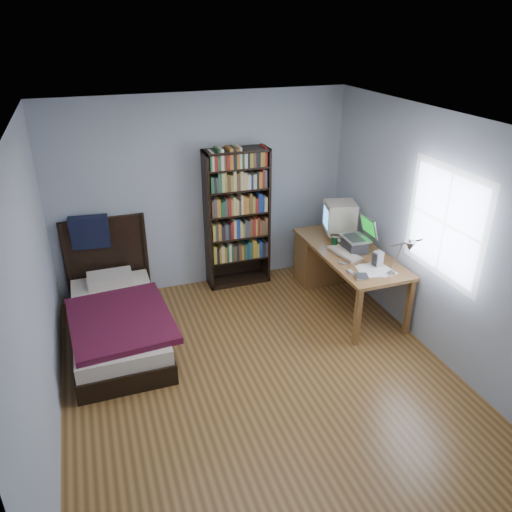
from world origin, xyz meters
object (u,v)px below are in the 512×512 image
Objects in this scene: laptop at (356,242)px; speaker at (378,259)px; desk at (330,257)px; bed at (116,317)px; desk_lamp at (407,249)px; soda_can at (335,242)px; crt_monitor at (339,216)px; bookshelf at (237,219)px; keyboard at (345,253)px.

laptop reaches higher than speaker.
desk is 2.80m from bed.
desk_lamp is 0.30× the size of bed.
soda_can is at bearing 95.91° from desk_lamp.
crt_monitor reaches higher than desk.
bookshelf is at bearing 139.10° from laptop.
crt_monitor is 1.00× the size of keyboard.
desk_lamp is 0.71m from speaker.
crt_monitor is at bearing 5.86° from bed.
speaker is at bearing -12.99° from bed.
desk is 0.57m from crt_monitor.
soda_can is at bearing 81.71° from keyboard.
bed is (-1.67, -0.80, -0.66)m from bookshelf.
speaker is (0.08, 0.59, -0.40)m from desk_lamp.
desk is at bearing -24.27° from bookshelf.
speaker is at bearing -84.65° from desk.
laptop is (0.06, -0.52, 0.43)m from desk.
laptop is 0.44m from speaker.
desk_lamp is at bearing -92.98° from crt_monitor.
desk is 0.96× the size of bookshelf.
crt_monitor reaches higher than keyboard.
desk is 1.32m from bookshelf.
soda_can is (-0.01, 0.26, 0.05)m from keyboard.
crt_monitor is at bearing 87.21° from laptop.
bookshelf is at bearing 121.42° from speaker.
bookshelf reaches higher than soda_can.
laptop is 2.92m from bed.
bookshelf is at bearing 25.50° from bed.
speaker is at bearing -72.92° from keyboard.
desk_lamp is at bearing -93.10° from keyboard.
crt_monitor is 1.30m from bookshelf.
crt_monitor reaches higher than bed.
bookshelf reaches higher than bed.
bed reaches higher than desk.
laptop is 0.21× the size of bed.
desk is 1.04m from speaker.
soda_can is 0.07× the size of bookshelf.
desk_lamp is (-0.08, -1.54, 0.23)m from crt_monitor.
bed is (-2.87, -0.29, -0.72)m from crt_monitor.
bed is (-2.85, 0.22, -0.59)m from laptop.
soda_can is (-0.13, 1.23, -0.42)m from desk_lamp.
desk is 13.74× the size of soda_can.
bed is at bearing -173.91° from desk.
desk is 0.86× the size of bed.
desk is at bearing 6.09° from bed.
soda_can is 1.29m from bookshelf.
desk_lamp reaches higher than speaker.
desk is at bearing 178.67° from crt_monitor.
bed is at bearing -154.50° from bookshelf.
crt_monitor reaches higher than laptop.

